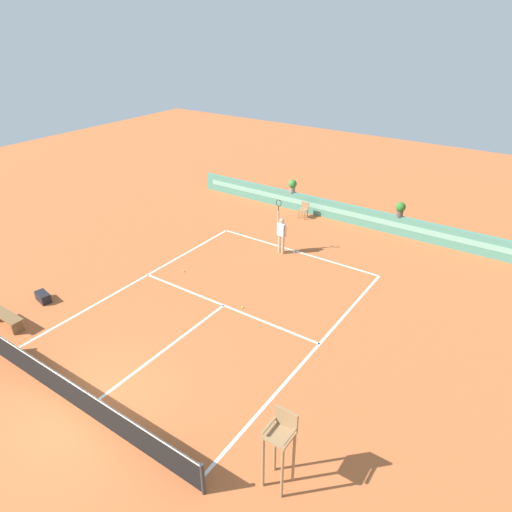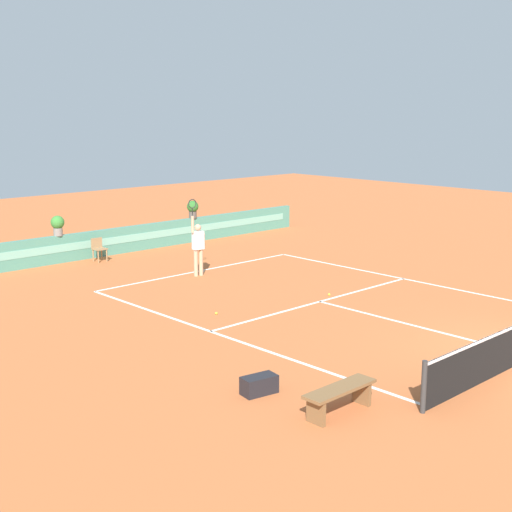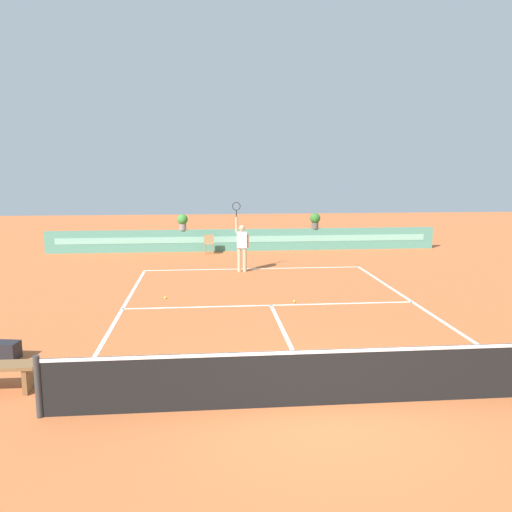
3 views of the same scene
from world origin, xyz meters
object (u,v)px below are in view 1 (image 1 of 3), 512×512
object	(u,v)px
umpire_chair	(281,442)
potted_plant_right	(401,208)
ball_kid_chair	(304,209)
bench_courtside	(6,317)
potted_plant_left	(292,185)
tennis_ball_near_baseline	(183,271)
tennis_ball_mid_court	(242,307)
tennis_player	(281,232)
gear_bag	(43,297)

from	to	relation	value
umpire_chair	potted_plant_right	bearing A→B (deg)	98.98
ball_kid_chair	bench_courtside	xyz separation A→B (m)	(-3.88, -14.64, -0.10)
bench_courtside	potted_plant_left	xyz separation A→B (m)	(2.69, 15.37, 1.04)
tennis_ball_near_baseline	tennis_ball_mid_court	xyz separation A→B (m)	(3.73, -0.79, 0.00)
tennis_player	tennis_ball_near_baseline	bearing A→B (deg)	-123.01
tennis_player	ball_kid_chair	bearing A→B (deg)	105.38
tennis_player	potted_plant_right	xyz separation A→B (m)	(3.78, 5.03, 0.36)
ball_kid_chair	tennis_ball_near_baseline	size ratio (longest dim) A/B	12.50
ball_kid_chair	bench_courtside	world-z (taller)	ball_kid_chair
umpire_chair	ball_kid_chair	size ratio (longest dim) A/B	2.52
umpire_chair	tennis_ball_mid_court	bearing A→B (deg)	132.71
gear_bag	potted_plant_right	size ratio (longest dim) A/B	0.97
bench_courtside	tennis_ball_mid_court	size ratio (longest dim) A/B	23.53
umpire_chair	tennis_player	xyz separation A→B (m)	(-6.17, 10.10, -0.29)
ball_kid_chair	gear_bag	world-z (taller)	ball_kid_chair
umpire_chair	ball_kid_chair	xyz separation A→B (m)	(-7.35, 14.39, -0.86)
umpire_chair	tennis_ball_near_baseline	bearing A→B (deg)	144.60
ball_kid_chair	potted_plant_left	xyz separation A→B (m)	(-1.19, 0.73, 0.93)
ball_kid_chair	tennis_player	xyz separation A→B (m)	(1.18, -4.29, 0.57)
ball_kid_chair	potted_plant_left	world-z (taller)	potted_plant_left
gear_bag	potted_plant_left	size ratio (longest dim) A/B	0.97
tennis_player	tennis_ball_mid_court	bearing A→B (deg)	-75.81
ball_kid_chair	gear_bag	bearing A→B (deg)	-108.35
potted_plant_left	gear_bag	bearing A→B (deg)	-102.80
potted_plant_right	ball_kid_chair	bearing A→B (deg)	-171.61
ball_kid_chair	tennis_player	size ratio (longest dim) A/B	0.33
bench_courtside	tennis_ball_mid_court	world-z (taller)	bench_courtside
bench_courtside	tennis_ball_mid_court	distance (m)	8.42
bench_courtside	tennis_ball_near_baseline	xyz separation A→B (m)	(2.52, 6.43, -0.34)
gear_bag	tennis_ball_near_baseline	world-z (taller)	gear_bag
potted_plant_right	tennis_ball_near_baseline	bearing A→B (deg)	-125.27
gear_bag	ball_kid_chair	bearing A→B (deg)	71.65
ball_kid_chair	tennis_player	distance (m)	4.49
tennis_ball_mid_court	tennis_player	bearing A→B (deg)	104.19
umpire_chair	tennis_ball_near_baseline	world-z (taller)	umpire_chair
tennis_player	tennis_ball_near_baseline	xyz separation A→B (m)	(-2.54, -3.91, -1.02)
bench_courtside	tennis_ball_mid_court	bearing A→B (deg)	42.05
gear_bag	bench_courtside	bearing A→B (deg)	-76.02
tennis_player	tennis_ball_mid_court	world-z (taller)	tennis_player
tennis_ball_mid_court	tennis_ball_near_baseline	bearing A→B (deg)	167.98
potted_plant_right	bench_courtside	bearing A→B (deg)	-119.91
umpire_chair	potted_plant_left	size ratio (longest dim) A/B	2.96
tennis_ball_mid_court	potted_plant_right	bearing A→B (deg)	75.10
potted_plant_right	potted_plant_left	world-z (taller)	same
umpire_chair	tennis_ball_mid_court	size ratio (longest dim) A/B	31.47
bench_courtside	tennis_player	distance (m)	11.53
umpire_chair	tennis_player	distance (m)	11.84
tennis_ball_mid_court	potted_plant_left	size ratio (longest dim) A/B	0.09
bench_courtside	potted_plant_right	size ratio (longest dim) A/B	2.21
bench_courtside	potted_plant_right	world-z (taller)	potted_plant_right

